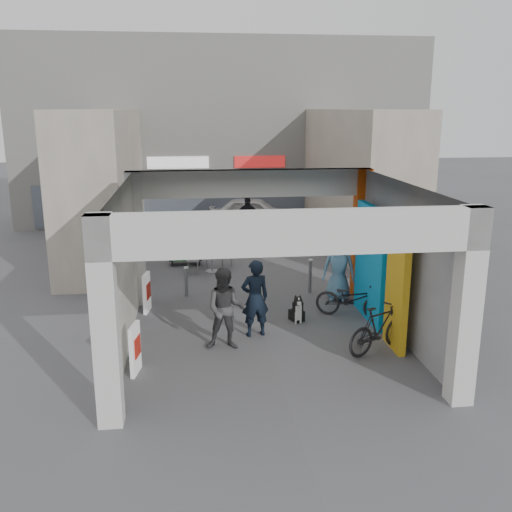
{
  "coord_description": "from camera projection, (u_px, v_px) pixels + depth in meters",
  "views": [
    {
      "loc": [
        -1.65,
        -12.64,
        5.03
      ],
      "look_at": [
        0.01,
        1.0,
        1.47
      ],
      "focal_mm": 40.0,
      "sensor_mm": 36.0,
      "label": 1
    }
  ],
  "objects": [
    {
      "name": "white_van",
      "position": [
        255.0,
        213.0,
        24.63
      ],
      "size": [
        4.16,
        2.38,
        1.33
      ],
      "primitive_type": "imported",
      "rotation": [
        0.0,
        0.0,
        1.35
      ],
      "color": "white",
      "rests_on": "ground"
    },
    {
      "name": "bollard_right",
      "position": [
        310.0,
        276.0,
        15.94
      ],
      "size": [
        0.09,
        0.09,
        0.95
      ],
      "primitive_type": "cylinder",
      "color": "gray",
      "rests_on": "ground"
    },
    {
      "name": "border_collie",
      "position": [
        297.0,
        311.0,
        13.8
      ],
      "size": [
        0.26,
        0.51,
        0.7
      ],
      "rotation": [
        0.0,
        0.0,
        0.43
      ],
      "color": "black",
      "rests_on": "ground"
    },
    {
      "name": "ground",
      "position": [
        261.0,
        326.0,
        13.6
      ],
      "size": [
        90.0,
        90.0,
        0.0
      ],
      "primitive_type": "plane",
      "color": "#505054",
      "rests_on": "ground"
    },
    {
      "name": "produce_stand",
      "position": [
        186.0,
        256.0,
        18.89
      ],
      "size": [
        1.07,
        0.58,
        0.7
      ],
      "rotation": [
        0.0,
        0.0,
        0.41
      ],
      "color": "black",
      "rests_on": "ground"
    },
    {
      "name": "man_with_dog",
      "position": [
        255.0,
        298.0,
        12.83
      ],
      "size": [
        0.72,
        0.54,
        1.78
      ],
      "primitive_type": "imported",
      "rotation": [
        0.0,
        0.0,
        3.34
      ],
      "color": "black",
      "rests_on": "ground"
    },
    {
      "name": "man_crates",
      "position": [
        248.0,
        218.0,
        22.28
      ],
      "size": [
        1.04,
        0.5,
        1.72
      ],
      "primitive_type": "imported",
      "rotation": [
        0.0,
        0.0,
        3.06
      ],
      "color": "black",
      "rests_on": "ground"
    },
    {
      "name": "bollard_center",
      "position": [
        254.0,
        280.0,
        15.62
      ],
      "size": [
        0.09,
        0.09,
        0.93
      ],
      "primitive_type": "cylinder",
      "color": "gray",
      "rests_on": "ground"
    },
    {
      "name": "man_elderly",
      "position": [
        339.0,
        268.0,
        15.25
      ],
      "size": [
        0.99,
        0.79,
        1.76
      ],
      "primitive_type": "imported",
      "rotation": [
        0.0,
        0.0,
        -0.3
      ],
      "color": "#5889AB",
      "rests_on": "ground"
    },
    {
      "name": "advert_board_far",
      "position": [
        147.0,
        292.0,
        14.45
      ],
      "size": [
        0.18,
        0.56,
        1.0
      ],
      "rotation": [
        0.0,
        0.0,
        -0.17
      ],
      "color": "silver",
      "rests_on": "ground"
    },
    {
      "name": "man_back_turned",
      "position": [
        226.0,
        309.0,
        12.12
      ],
      "size": [
        0.93,
        0.76,
        1.78
      ],
      "primitive_type": "imported",
      "rotation": [
        0.0,
        0.0,
        -0.1
      ],
      "color": "#3C3B3E",
      "rests_on": "ground"
    },
    {
      "name": "bicycle_rear",
      "position": [
        379.0,
        329.0,
        12.04
      ],
      "size": [
        1.77,
        1.24,
        1.04
      ],
      "primitive_type": "imported",
      "rotation": [
        0.0,
        0.0,
        2.05
      ],
      "color": "black",
      "rests_on": "ground"
    },
    {
      "name": "crate_stack",
      "position": [
        237.0,
        237.0,
        21.71
      ],
      "size": [
        0.47,
        0.38,
        0.56
      ],
      "rotation": [
        0.0,
        0.0,
        0.06
      ],
      "color": "#1A5C1F",
      "rests_on": "ground"
    },
    {
      "name": "plaza_bldg_right",
      "position": [
        357.0,
        180.0,
        20.7
      ],
      "size": [
        2.0,
        9.0,
        5.0
      ],
      "primitive_type": "cube",
      "color": "#B2A593",
      "rests_on": "ground"
    },
    {
      "name": "bollard_left",
      "position": [
        186.0,
        282.0,
        15.67
      ],
      "size": [
        0.09,
        0.09,
        0.81
      ],
      "primitive_type": "cylinder",
      "color": "gray",
      "rests_on": "ground"
    },
    {
      "name": "arcade_canopy",
      "position": [
        291.0,
        239.0,
        12.3
      ],
      "size": [
        6.4,
        6.45,
        6.4
      ],
      "color": "beige",
      "rests_on": "ground"
    },
    {
      "name": "plaza_bldg_left",
      "position": [
        104.0,
        184.0,
        19.65
      ],
      "size": [
        2.0,
        9.0,
        5.0
      ],
      "primitive_type": "cube",
      "color": "#B2A593",
      "rests_on": "ground"
    },
    {
      "name": "bicycle_front",
      "position": [
        352.0,
        299.0,
        14.04
      ],
      "size": [
        1.89,
        1.4,
        0.95
      ],
      "primitive_type": "imported",
      "rotation": [
        0.0,
        0.0,
        1.09
      ],
      "color": "black",
      "rests_on": "ground"
    },
    {
      "name": "advert_board_near",
      "position": [
        135.0,
        349.0,
        11.07
      ],
      "size": [
        0.19,
        0.56,
        1.0
      ],
      "rotation": [
        0.0,
        0.0,
        -0.19
      ],
      "color": "silver",
      "rests_on": "ground"
    },
    {
      "name": "far_building",
      "position": [
        222.0,
        132.0,
        26.04
      ],
      "size": [
        18.0,
        4.08,
        8.0
      ],
      "color": "silver",
      "rests_on": "ground"
    },
    {
      "name": "cafe_set",
      "position": [
        208.0,
        260.0,
        18.32
      ],
      "size": [
        1.5,
        1.21,
        0.91
      ],
      "rotation": [
        0.0,
        0.0,
        0.38
      ],
      "color": "#9D9DA2",
      "rests_on": "ground"
    }
  ]
}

